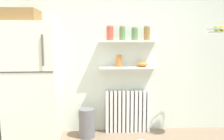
# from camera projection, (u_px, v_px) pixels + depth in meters

# --- Properties ---
(back_wall) EXTENTS (7.04, 0.10, 2.60)m
(back_wall) POSITION_uv_depth(u_px,v_px,m) (128.00, 51.00, 3.64)
(back_wall) COLOR silver
(back_wall) RESTS_ON ground_plane
(refrigerator) EXTENTS (0.72, 0.66, 1.89)m
(refrigerator) POSITION_uv_depth(u_px,v_px,m) (33.00, 80.00, 3.24)
(refrigerator) COLOR silver
(refrigerator) RESTS_ON ground_plane
(radiator) EXTENTS (0.71, 0.12, 0.67)m
(radiator) POSITION_uv_depth(u_px,v_px,m) (128.00, 111.00, 3.63)
(radiator) COLOR white
(radiator) RESTS_ON ground_plane
(wall_shelf_lower) EXTENTS (0.90, 0.22, 0.02)m
(wall_shelf_lower) POSITION_uv_depth(u_px,v_px,m) (128.00, 68.00, 3.51)
(wall_shelf_lower) COLOR white
(wall_shelf_upper) EXTENTS (0.90, 0.22, 0.02)m
(wall_shelf_upper) POSITION_uv_depth(u_px,v_px,m) (128.00, 41.00, 3.46)
(wall_shelf_upper) COLOR white
(storage_jar_0) EXTENTS (0.11, 0.11, 0.22)m
(storage_jar_0) POSITION_uv_depth(u_px,v_px,m) (110.00, 33.00, 3.43)
(storage_jar_0) COLOR #C64C38
(storage_jar_0) RESTS_ON wall_shelf_upper
(storage_jar_1) EXTENTS (0.09, 0.09, 0.22)m
(storage_jar_1) POSITION_uv_depth(u_px,v_px,m) (122.00, 33.00, 3.44)
(storage_jar_1) COLOR #5B7F4C
(storage_jar_1) RESTS_ON wall_shelf_upper
(storage_jar_2) EXTENTS (0.10, 0.10, 0.20)m
(storage_jar_2) POSITION_uv_depth(u_px,v_px,m) (135.00, 34.00, 3.45)
(storage_jar_2) COLOR #5B7F4C
(storage_jar_2) RESTS_ON wall_shelf_upper
(storage_jar_3) EXTENTS (0.10, 0.10, 0.22)m
(storage_jar_3) POSITION_uv_depth(u_px,v_px,m) (147.00, 33.00, 3.46)
(storage_jar_3) COLOR olive
(storage_jar_3) RESTS_ON wall_shelf_upper
(vase) EXTENTS (0.09, 0.09, 0.19)m
(vase) POSITION_uv_depth(u_px,v_px,m) (119.00, 61.00, 3.49)
(vase) COLOR #CC7033
(vase) RESTS_ON wall_shelf_lower
(shelf_bowl) EXTENTS (0.17, 0.17, 0.08)m
(shelf_bowl) POSITION_uv_depth(u_px,v_px,m) (142.00, 64.00, 3.52)
(shelf_bowl) COLOR orange
(shelf_bowl) RESTS_ON wall_shelf_lower
(trash_bin) EXTENTS (0.24, 0.24, 0.44)m
(trash_bin) POSITION_uv_depth(u_px,v_px,m) (87.00, 123.00, 3.44)
(trash_bin) COLOR slate
(trash_bin) RESTS_ON ground_plane
(hanging_fruit_basket) EXTENTS (0.33, 0.33, 0.10)m
(hanging_fruit_basket) POSITION_uv_depth(u_px,v_px,m) (220.00, 29.00, 3.11)
(hanging_fruit_basket) COLOR #B2B2B7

